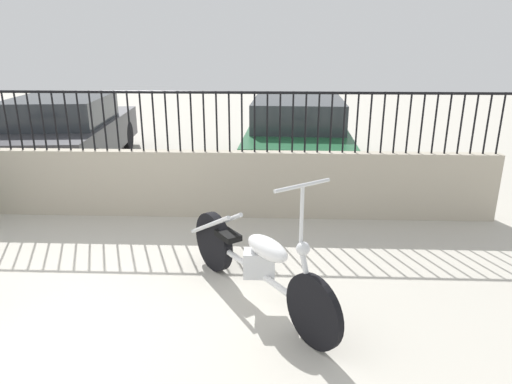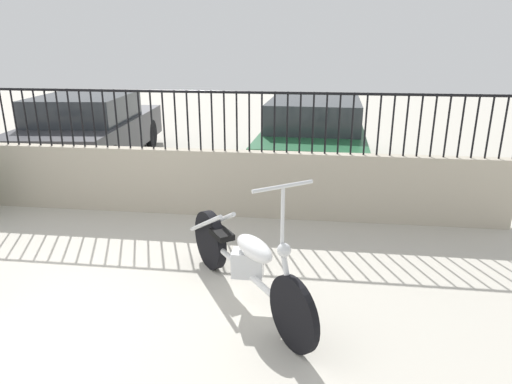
{
  "view_description": "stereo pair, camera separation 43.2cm",
  "coord_description": "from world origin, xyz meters",
  "views": [
    {
      "loc": [
        1.84,
        -2.99,
        2.3
      ],
      "look_at": [
        1.64,
        1.88,
        0.7
      ],
      "focal_mm": 32.0,
      "sensor_mm": 36.0,
      "label": 1
    },
    {
      "loc": [
        2.27,
        -2.95,
        2.3
      ],
      "look_at": [
        1.64,
        1.88,
        0.7
      ],
      "focal_mm": 32.0,
      "sensor_mm": 36.0,
      "label": 2
    }
  ],
  "objects": [
    {
      "name": "fence_railing",
      "position": [
        -0.0,
        2.96,
        1.43
      ],
      "size": [
        9.65,
        0.04,
        0.79
      ],
      "color": "black",
      "rests_on": "low_wall"
    },
    {
      "name": "motorcycle_white",
      "position": [
        1.64,
        0.82,
        0.4
      ],
      "size": [
        1.43,
        1.87,
        1.31
      ],
      "rotation": [
        0.0,
        0.0,
        -0.93
      ],
      "color": "black",
      "rests_on": "ground_plane"
    },
    {
      "name": "ground_plane",
      "position": [
        0.0,
        0.0,
        0.0
      ],
      "size": [
        40.0,
        40.0,
        0.0
      ],
      "primitive_type": "plane",
      "color": "#B7B2A5"
    },
    {
      "name": "car_green",
      "position": [
        2.26,
        5.44,
        0.68
      ],
      "size": [
        1.9,
        4.51,
        1.35
      ],
      "rotation": [
        0.0,
        0.0,
        1.53
      ],
      "color": "black",
      "rests_on": "ground_plane"
    },
    {
      "name": "low_wall",
      "position": [
        0.0,
        2.96,
        0.46
      ],
      "size": [
        9.65,
        0.18,
        0.91
      ],
      "color": "#B2A893",
      "rests_on": "ground_plane"
    },
    {
      "name": "car_dark_grey",
      "position": [
        -2.12,
        5.48,
        0.68
      ],
      "size": [
        2.19,
        4.44,
        1.35
      ],
      "rotation": [
        0.0,
        0.0,
        1.67
      ],
      "color": "black",
      "rests_on": "ground_plane"
    }
  ]
}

